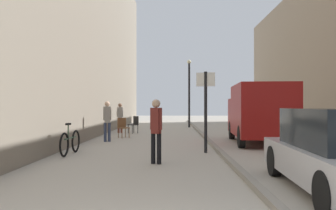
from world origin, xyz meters
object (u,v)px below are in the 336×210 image
Objects in this scene: pedestrian_main_foreground at (156,127)px; street_sign_post at (206,105)px; cafe_chair_by_doorway at (134,123)px; pedestrian_mid_block at (120,116)px; pedestrian_far_crossing at (107,118)px; bicycle_leaning at (70,142)px; lamp_post at (189,89)px; delivery_van at (259,112)px; cafe_chair_near_window at (123,126)px.

pedestrian_main_foreground is 2.69m from street_sign_post.
pedestrian_main_foreground is at bearing 146.60° from cafe_chair_by_doorway.
pedestrian_far_crossing is (0.19, -4.78, 0.02)m from pedestrian_mid_block.
pedestrian_far_crossing is 3.96m from bicycle_leaning.
lamp_post reaches higher than pedestrian_far_crossing.
delivery_van is 2.80× the size of bicycle_leaning.
bicycle_leaning is 1.88× the size of cafe_chair_by_doorway.
pedestrian_far_crossing is 4.63m from cafe_chair_by_doorway.
pedestrian_main_foreground is 10.67m from pedestrian_mid_block.
cafe_chair_near_window is (-1.94, 7.40, -0.42)m from pedestrian_main_foreground.
bicycle_leaning is at bearing 46.26° from cafe_chair_near_window.
pedestrian_mid_block is 0.94× the size of bicycle_leaning.
bicycle_leaning is (-4.30, -13.78, -2.34)m from lamp_post.
pedestrian_far_crossing is at bearing 135.04° from pedestrian_main_foreground.
delivery_van is at bearing -45.61° from pedestrian_mid_block.
pedestrian_main_foreground is 0.94× the size of bicycle_leaning.
pedestrian_far_crossing is 1.91m from cafe_chair_near_window.
pedestrian_far_crossing is (-2.33, 5.59, 0.02)m from pedestrian_main_foreground.
pedestrian_main_foreground is 1.78× the size of cafe_chair_by_doorway.
pedestrian_mid_block is 4.78m from pedestrian_far_crossing.
cafe_chair_near_window is (0.79, 5.71, 0.17)m from bicycle_leaning.
pedestrian_mid_block is at bearing -128.74° from lamp_post.
cafe_chair_by_doorway is at bearing 68.03° from pedestrian_far_crossing.
pedestrian_main_foreground is at bearing -124.24° from delivery_van.
cafe_chair_by_doorway is at bearing -130.70° from cafe_chair_near_window.
pedestrian_mid_block is at bearing -114.63° from cafe_chair_near_window.
pedestrian_mid_block is 0.97× the size of pedestrian_far_crossing.
delivery_van reaches higher than cafe_chair_by_doorway.
pedestrian_main_foreground reaches higher than bicycle_leaning.
street_sign_post is (-2.42, -2.83, 0.29)m from delivery_van.
street_sign_post reaches higher than cafe_chair_near_window.
street_sign_post is 2.77× the size of cafe_chair_by_doorway.
street_sign_post is (1.48, 2.17, 0.58)m from pedestrian_main_foreground.
delivery_van is at bearing -116.88° from street_sign_post.
cafe_chair_by_doorway is at bearing -20.20° from pedestrian_mid_block.
cafe_chair_near_window is at bearing -84.57° from pedestrian_mid_block.
lamp_post is at bearing 106.58° from pedestrian_main_foreground.
street_sign_post is at bearing 158.84° from cafe_chair_by_doorway.
street_sign_post is 4.40m from bicycle_leaning.
delivery_van is at bearing 74.40° from pedestrian_main_foreground.
delivery_van is 5.28× the size of cafe_chair_by_doorway.
pedestrian_main_foreground is 0.64× the size of street_sign_post.
street_sign_post is at bearing 8.93° from bicycle_leaning.
pedestrian_far_crossing reaches higher than pedestrian_main_foreground.
lamp_post reaches higher than cafe_chair_near_window.
lamp_post reaches higher than pedestrian_mid_block.
pedestrian_mid_block is 6.78m from lamp_post.
pedestrian_far_crossing is 0.34× the size of delivery_van.
pedestrian_main_foreground is 0.35× the size of lamp_post.
lamp_post reaches higher than cafe_chair_by_doorway.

